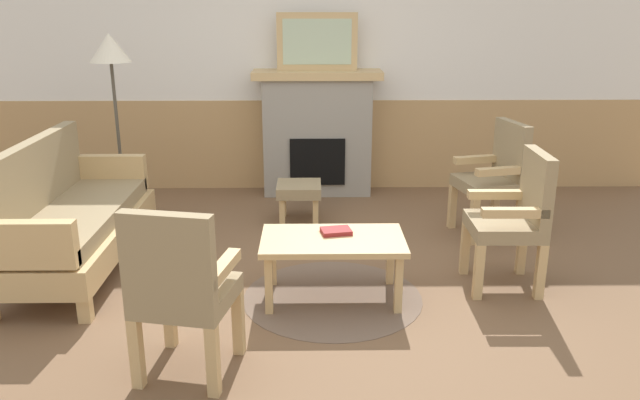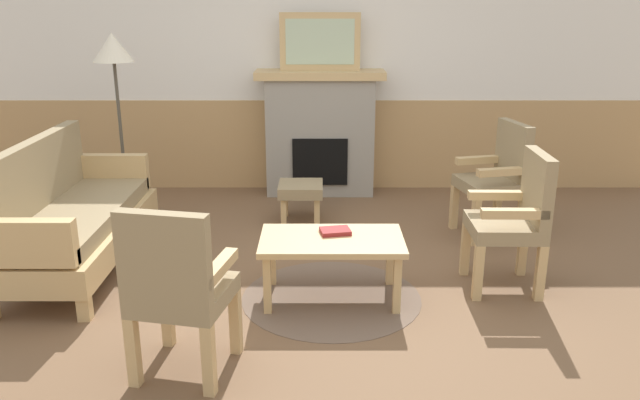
{
  "view_description": "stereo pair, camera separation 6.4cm",
  "coord_description": "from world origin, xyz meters",
  "px_view_note": "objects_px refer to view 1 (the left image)",
  "views": [
    {
      "loc": [
        -0.06,
        -4.08,
        1.96
      ],
      "look_at": [
        0.0,
        0.35,
        0.55
      ],
      "focal_mm": 35.49,
      "sensor_mm": 36.0,
      "label": 1
    },
    {
      "loc": [
        0.0,
        -4.08,
        1.96
      ],
      "look_at": [
        0.0,
        0.35,
        0.55
      ],
      "focal_mm": 35.49,
      "sensor_mm": 36.0,
      "label": 2
    }
  ],
  "objects_px": {
    "fireplace": "(317,132)",
    "coffee_table": "(333,245)",
    "armchair_by_window_left": "(516,214)",
    "footstool": "(299,192)",
    "couch": "(72,219)",
    "armchair_front_left": "(180,286)",
    "armchair_near_fireplace": "(496,174)",
    "framed_picture": "(317,42)",
    "floor_lamp_by_couch": "(111,60)",
    "book_on_table": "(336,231)"
  },
  "relations": [
    {
      "from": "fireplace",
      "to": "coffee_table",
      "type": "distance_m",
      "value": 2.5
    },
    {
      "from": "fireplace",
      "to": "armchair_by_window_left",
      "type": "distance_m",
      "value": 2.68
    },
    {
      "from": "footstool",
      "to": "coffee_table",
      "type": "bearing_deg",
      "value": -80.8
    },
    {
      "from": "fireplace",
      "to": "footstool",
      "type": "relative_size",
      "value": 3.25
    },
    {
      "from": "couch",
      "to": "armchair_front_left",
      "type": "bearing_deg",
      "value": -52.94
    },
    {
      "from": "armchair_front_left",
      "to": "armchair_by_window_left",
      "type": "bearing_deg",
      "value": 28.0
    },
    {
      "from": "couch",
      "to": "armchair_by_window_left",
      "type": "distance_m",
      "value": 3.23
    },
    {
      "from": "armchair_front_left",
      "to": "armchair_near_fireplace",
      "type": "bearing_deg",
      "value": 44.0
    },
    {
      "from": "armchair_near_fireplace",
      "to": "armchair_by_window_left",
      "type": "height_order",
      "value": "same"
    },
    {
      "from": "framed_picture",
      "to": "footstool",
      "type": "relative_size",
      "value": 2.0
    },
    {
      "from": "floor_lamp_by_couch",
      "to": "armchair_by_window_left",
      "type": "bearing_deg",
      "value": -26.72
    },
    {
      "from": "book_on_table",
      "to": "armchair_by_window_left",
      "type": "xyz_separation_m",
      "value": [
        1.25,
        0.09,
        0.08
      ]
    },
    {
      "from": "armchair_near_fireplace",
      "to": "armchair_front_left",
      "type": "height_order",
      "value": "same"
    },
    {
      "from": "fireplace",
      "to": "footstool",
      "type": "bearing_deg",
      "value": -100.99
    },
    {
      "from": "coffee_table",
      "to": "couch",
      "type": "bearing_deg",
      "value": 164.73
    },
    {
      "from": "armchair_near_fireplace",
      "to": "armchair_by_window_left",
      "type": "bearing_deg",
      "value": -98.59
    },
    {
      "from": "couch",
      "to": "armchair_front_left",
      "type": "relative_size",
      "value": 1.84
    },
    {
      "from": "book_on_table",
      "to": "armchair_front_left",
      "type": "xyz_separation_m",
      "value": [
        -0.85,
        -1.03,
        0.08
      ]
    },
    {
      "from": "fireplace",
      "to": "footstool",
      "type": "distance_m",
      "value": 1.0
    },
    {
      "from": "framed_picture",
      "to": "book_on_table",
      "type": "bearing_deg",
      "value": -87.52
    },
    {
      "from": "framed_picture",
      "to": "couch",
      "type": "distance_m",
      "value": 2.94
    },
    {
      "from": "couch",
      "to": "book_on_table",
      "type": "xyz_separation_m",
      "value": [
        1.96,
        -0.44,
        0.06
      ]
    },
    {
      "from": "coffee_table",
      "to": "armchair_near_fireplace",
      "type": "relative_size",
      "value": 0.98
    },
    {
      "from": "couch",
      "to": "coffee_table",
      "type": "distance_m",
      "value": 2.0
    },
    {
      "from": "couch",
      "to": "floor_lamp_by_couch",
      "type": "bearing_deg",
      "value": 89.14
    },
    {
      "from": "couch",
      "to": "armchair_front_left",
      "type": "distance_m",
      "value": 1.84
    },
    {
      "from": "framed_picture",
      "to": "armchair_near_fireplace",
      "type": "xyz_separation_m",
      "value": [
        1.52,
        -1.24,
        -1.02
      ]
    },
    {
      "from": "floor_lamp_by_couch",
      "to": "fireplace",
      "type": "bearing_deg",
      "value": 20.96
    },
    {
      "from": "fireplace",
      "to": "book_on_table",
      "type": "relative_size",
      "value": 6.52
    },
    {
      "from": "book_on_table",
      "to": "floor_lamp_by_couch",
      "type": "bearing_deg",
      "value": 138.81
    },
    {
      "from": "armchair_front_left",
      "to": "floor_lamp_by_couch",
      "type": "xyz_separation_m",
      "value": [
        -1.09,
        2.72,
        0.91
      ]
    },
    {
      "from": "armchair_near_fireplace",
      "to": "footstool",
      "type": "bearing_deg",
      "value": 168.93
    },
    {
      "from": "book_on_table",
      "to": "armchair_front_left",
      "type": "height_order",
      "value": "armchair_front_left"
    },
    {
      "from": "framed_picture",
      "to": "armchair_near_fireplace",
      "type": "relative_size",
      "value": 0.82
    },
    {
      "from": "fireplace",
      "to": "book_on_table",
      "type": "bearing_deg",
      "value": -87.52
    },
    {
      "from": "footstool",
      "to": "couch",
      "type": "bearing_deg",
      "value": -147.92
    },
    {
      "from": "framed_picture",
      "to": "coffee_table",
      "type": "bearing_deg",
      "value": -88.18
    },
    {
      "from": "armchair_front_left",
      "to": "book_on_table",
      "type": "bearing_deg",
      "value": 50.34
    },
    {
      "from": "couch",
      "to": "armchair_by_window_left",
      "type": "relative_size",
      "value": 1.84
    },
    {
      "from": "armchair_by_window_left",
      "to": "armchair_front_left",
      "type": "height_order",
      "value": "same"
    },
    {
      "from": "book_on_table",
      "to": "floor_lamp_by_couch",
      "type": "xyz_separation_m",
      "value": [
        -1.94,
        1.7,
        1.0
      ]
    },
    {
      "from": "armchair_by_window_left",
      "to": "coffee_table",
      "type": "bearing_deg",
      "value": -171.98
    },
    {
      "from": "armchair_near_fireplace",
      "to": "floor_lamp_by_couch",
      "type": "xyz_separation_m",
      "value": [
        -3.35,
        0.54,
        0.91
      ]
    },
    {
      "from": "coffee_table",
      "to": "fireplace",
      "type": "bearing_deg",
      "value": 91.82
    },
    {
      "from": "book_on_table",
      "to": "couch",
      "type": "bearing_deg",
      "value": 167.37
    },
    {
      "from": "couch",
      "to": "armchair_by_window_left",
      "type": "bearing_deg",
      "value": -6.19
    },
    {
      "from": "armchair_front_left",
      "to": "framed_picture",
      "type": "bearing_deg",
      "value": 77.7
    },
    {
      "from": "fireplace",
      "to": "framed_picture",
      "type": "relative_size",
      "value": 1.62
    },
    {
      "from": "fireplace",
      "to": "armchair_near_fireplace",
      "type": "relative_size",
      "value": 1.33
    },
    {
      "from": "coffee_table",
      "to": "book_on_table",
      "type": "height_order",
      "value": "book_on_table"
    }
  ]
}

